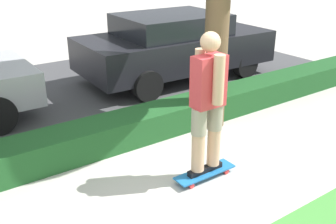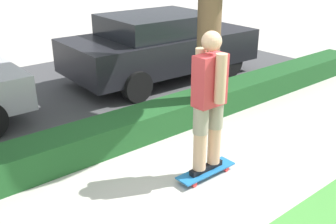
% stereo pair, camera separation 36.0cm
% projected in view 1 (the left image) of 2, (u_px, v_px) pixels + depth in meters
% --- Properties ---
extents(ground_plane, '(60.00, 60.00, 0.00)m').
position_uv_depth(ground_plane, '(185.00, 193.00, 4.77)').
color(ground_plane, '#BCB7AD').
extents(street_asphalt, '(12.89, 5.00, 0.01)m').
position_uv_depth(street_asphalt, '(59.00, 95.00, 7.94)').
color(street_asphalt, '#474749').
rests_on(street_asphalt, ground_plane).
extents(hedge_row, '(12.89, 0.60, 0.43)m').
position_uv_depth(hedge_row, '(121.00, 131.00, 5.89)').
color(hedge_row, '#1E5123').
rests_on(hedge_row, ground_plane).
extents(skateboard, '(0.85, 0.24, 0.09)m').
position_uv_depth(skateboard, '(205.00, 173.00, 5.06)').
color(skateboard, '#1E6BAD').
rests_on(skateboard, ground_plane).
extents(skater_person, '(0.52, 0.46, 1.80)m').
position_uv_depth(skater_person, '(208.00, 102.00, 4.68)').
color(skater_person, black).
rests_on(skater_person, skateboard).
extents(parked_car_middle, '(4.33, 2.10, 1.44)m').
position_uv_depth(parked_car_middle, '(174.00, 45.00, 8.73)').
color(parked_car_middle, black).
rests_on(parked_car_middle, ground_plane).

